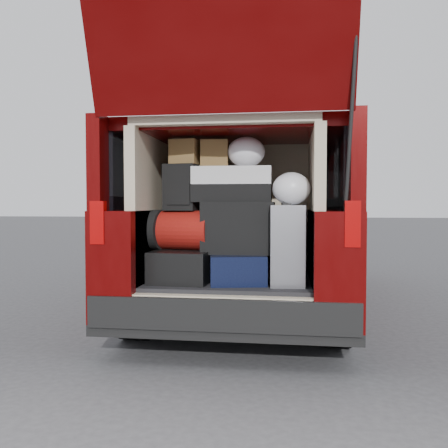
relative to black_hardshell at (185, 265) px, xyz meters
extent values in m
plane|color=#38383A|center=(0.35, -0.15, -0.67)|extent=(80.00, 80.00, 0.00)
cylinder|color=black|center=(-0.47, 0.25, -0.35)|extent=(0.24, 0.64, 0.64)
cylinder|color=black|center=(1.17, 0.25, -0.35)|extent=(0.24, 0.64, 0.64)
cylinder|color=black|center=(-0.47, 3.55, -0.35)|extent=(0.24, 0.64, 0.64)
cylinder|color=black|center=(1.17, 3.55, -0.35)|extent=(0.24, 0.64, 0.64)
cube|color=black|center=(0.35, 1.92, -0.41)|extent=(1.90, 4.85, 0.08)
cube|color=#470202|center=(-0.43, 1.92, 0.03)|extent=(0.33, 4.85, 0.80)
cube|color=#470202|center=(1.14, 1.92, 0.03)|extent=(0.33, 4.85, 0.80)
cube|color=#470202|center=(0.35, 1.92, 1.06)|extent=(1.82, 4.46, 0.10)
cube|color=black|center=(-0.53, 1.82, 0.77)|extent=(0.12, 4.25, 0.68)
cube|color=black|center=(1.23, 1.82, 0.77)|extent=(0.12, 4.25, 0.68)
cube|color=black|center=(0.35, -0.44, -0.27)|extent=(1.86, 0.16, 0.22)
cube|color=#990505|center=(-0.51, -0.48, 0.35)|extent=(0.10, 0.06, 0.30)
cube|color=#990505|center=(1.21, -0.48, 0.35)|extent=(0.10, 0.06, 0.30)
cube|color=black|center=(0.35, 0.12, -0.15)|extent=(1.24, 1.05, 0.06)
cube|color=beige|center=(-0.31, 0.12, 0.45)|extent=(0.08, 1.05, 1.15)
cube|color=beige|center=(1.01, 0.12, 0.45)|extent=(0.08, 1.05, 1.15)
cube|color=beige|center=(0.35, 0.68, 0.45)|extent=(1.34, 0.06, 1.15)
cube|color=beige|center=(0.35, 0.12, 1.06)|extent=(1.34, 1.05, 0.06)
cube|color=#470202|center=(0.35, -0.62, 1.59)|extent=(1.75, 0.38, 1.02)
cylinder|color=black|center=(1.19, -0.55, 0.98)|extent=(0.02, 0.90, 0.76)
cube|color=black|center=(0.35, 0.12, -0.40)|extent=(1.24, 1.05, 0.55)
cube|color=black|center=(0.00, 0.00, 0.00)|extent=(0.48, 0.63, 0.24)
cube|color=black|center=(0.41, -0.03, -0.01)|extent=(0.50, 0.57, 0.22)
cube|color=silver|center=(0.78, -0.08, 0.17)|extent=(0.28, 0.41, 0.59)
cube|color=maroon|center=(-0.02, 0.01, 0.27)|extent=(0.52, 0.39, 0.31)
cube|color=black|center=(0.42, 0.01, 0.30)|extent=(0.55, 0.33, 0.40)
cube|color=black|center=(-0.03, 0.01, 0.61)|extent=(0.27, 0.19, 0.36)
cube|color=silver|center=(0.37, 0.05, 0.63)|extent=(0.61, 0.32, 0.27)
cube|color=brown|center=(-0.01, 0.04, 0.88)|extent=(0.23, 0.20, 0.19)
cube|color=brown|center=(0.23, 0.07, 0.87)|extent=(0.22, 0.19, 0.21)
ellipsoid|color=silver|center=(0.47, 0.05, 0.88)|extent=(0.32, 0.30, 0.23)
ellipsoid|color=silver|center=(0.82, -0.11, 0.59)|extent=(0.31, 0.30, 0.24)
camera|label=1|loc=(0.81, -3.62, 0.47)|focal=38.00mm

